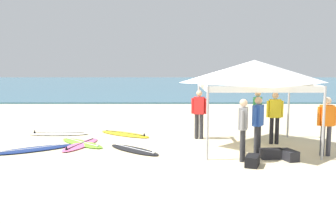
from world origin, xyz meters
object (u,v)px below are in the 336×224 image
at_px(surfboard_white, 58,134).
at_px(surfboard_pink, 80,145).
at_px(canopy_tent, 253,72).
at_px(person_blue, 257,122).
at_px(surfboard_black, 133,150).
at_px(person_orange, 326,122).
at_px(gear_bag_on_sand, 252,161).
at_px(gear_bag_by_pole, 271,154).
at_px(person_red, 198,111).
at_px(person_grey, 242,125).
at_px(person_yellow, 274,114).
at_px(surfboard_navy, 32,149).
at_px(surfboard_lime, 81,143).
at_px(person_green, 256,111).
at_px(gear_bag_near_tent, 288,155).
at_px(surfboard_yellow, 124,134).

distance_m(surfboard_white, surfboard_pink, 2.29).
xyz_separation_m(canopy_tent, person_blue, (-0.10, -1.10, -1.40)).
bearing_deg(surfboard_black, surfboard_pink, 158.43).
bearing_deg(canopy_tent, surfboard_black, -172.48).
xyz_separation_m(person_orange, gear_bag_on_sand, (-2.33, -1.10, -0.85)).
bearing_deg(gear_bag_by_pole, surfboard_white, 152.75).
distance_m(canopy_tent, person_red, 2.53).
bearing_deg(surfboard_white, person_grey, -32.25).
bearing_deg(person_yellow, surfboard_pink, -177.27).
xyz_separation_m(person_orange, gear_bag_by_pole, (-1.63, -0.32, -0.85)).
relative_size(surfboard_black, surfboard_navy, 0.78).
xyz_separation_m(surfboard_white, person_red, (5.15, -0.78, 0.95)).
height_order(surfboard_lime, person_red, person_red).
bearing_deg(person_yellow, surfboard_white, 167.88).
bearing_deg(person_green, person_blue, -102.25).
xyz_separation_m(surfboard_lime, person_blue, (5.42, -1.58, 0.95)).
bearing_deg(surfboard_black, gear_bag_near_tent, -14.31).
bearing_deg(surfboard_navy, surfboard_yellow, 44.69).
bearing_deg(person_grey, person_red, 107.26).
height_order(surfboard_pink, person_blue, person_blue).
height_order(person_blue, person_green, same).
bearing_deg(surfboard_white, surfboard_pink, -57.36).
xyz_separation_m(person_yellow, gear_bag_by_pole, (-0.59, -1.97, -0.85)).
height_order(surfboard_yellow, person_grey, person_grey).
bearing_deg(surfboard_black, person_blue, -9.63).
distance_m(surfboard_pink, gear_bag_on_sand, 5.60).
distance_m(person_yellow, person_orange, 1.95).
distance_m(surfboard_pink, gear_bag_by_pole, 5.98).
distance_m(canopy_tent, person_grey, 2.29).
xyz_separation_m(surfboard_navy, person_red, (5.22, 1.79, 0.95)).
height_order(canopy_tent, surfboard_white, canopy_tent).
bearing_deg(canopy_tent, person_grey, -110.41).
relative_size(surfboard_navy, gear_bag_by_pole, 4.05).
xyz_separation_m(canopy_tent, gear_bag_near_tent, (0.66, -1.60, -2.25)).
bearing_deg(surfboard_yellow, person_blue, -37.48).
height_order(person_red, gear_bag_near_tent, person_red).
distance_m(surfboard_black, surfboard_pink, 1.94).
distance_m(surfboard_white, person_orange, 9.25).
relative_size(surfboard_lime, person_orange, 1.14).
bearing_deg(person_yellow, surfboard_lime, -179.59).
height_order(surfboard_white, surfboard_pink, same).
bearing_deg(person_blue, person_orange, -0.71).
height_order(surfboard_lime, surfboard_yellow, same).
xyz_separation_m(person_red, gear_bag_on_sand, (1.12, -3.60, -0.85)).
bearing_deg(person_yellow, person_orange, -57.82).
relative_size(person_grey, person_yellow, 1.00).
distance_m(surfboard_lime, person_grey, 5.43).
height_order(surfboard_yellow, person_red, person_red).
distance_m(gear_bag_by_pole, gear_bag_on_sand, 1.05).
relative_size(surfboard_lime, surfboard_pink, 0.88).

